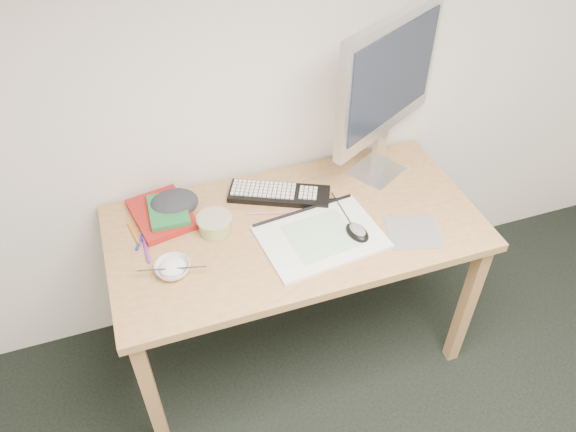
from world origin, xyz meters
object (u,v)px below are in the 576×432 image
object	(u,v)px
monitor	(388,82)
rice_bowl	(173,269)
desk	(295,240)
sketchpad	(321,237)
keyboard	(279,194)

from	to	relation	value
monitor	rice_bowl	distance (m)	1.03
desk	rice_bowl	world-z (taller)	rice_bowl
sketchpad	rice_bowl	xyz separation A→B (m)	(-0.54, 0.01, 0.01)
rice_bowl	keyboard	bearing A→B (deg)	29.42
sketchpad	monitor	xyz separation A→B (m)	(0.36, 0.29, 0.42)
sketchpad	rice_bowl	bearing A→B (deg)	173.11
sketchpad	keyboard	bearing A→B (deg)	98.21
desk	sketchpad	world-z (taller)	sketchpad
desk	sketchpad	distance (m)	0.15
sketchpad	keyboard	world-z (taller)	keyboard
desk	rice_bowl	xyz separation A→B (m)	(-0.48, -0.09, 0.10)
sketchpad	monitor	bearing A→B (deg)	32.71
desk	monitor	size ratio (longest dim) A/B	2.08
keyboard	desk	bearing A→B (deg)	-62.71
sketchpad	monitor	size ratio (longest dim) A/B	0.64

